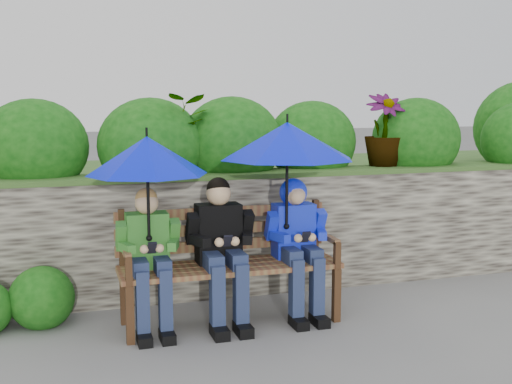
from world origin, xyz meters
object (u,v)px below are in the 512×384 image
object	(u,v)px
umbrella_right	(287,141)
umbrella_left	(147,156)
park_bench	(228,256)
boy_middle	(222,244)
boy_left	(149,252)
boy_right	(297,235)

from	to	relation	value
umbrella_right	umbrella_left	bearing A→B (deg)	-178.99
park_bench	umbrella_left	distance (m)	0.97
boy_middle	umbrella_right	xyz separation A→B (m)	(0.50, -0.01, 0.74)
umbrella_left	boy_left	bearing A→B (deg)	86.74
umbrella_left	umbrella_right	size ratio (longest dim) A/B	0.83
boy_left	boy_middle	xyz separation A→B (m)	(0.52, -0.01, 0.02)
boy_right	umbrella_left	distance (m)	1.28
boy_left	umbrella_left	distance (m)	0.68
park_bench	boy_right	xyz separation A→B (m)	(0.52, -0.06, 0.14)
boy_right	park_bench	bearing A→B (deg)	173.88
park_bench	boy_right	world-z (taller)	boy_right
boy_right	umbrella_right	world-z (taller)	umbrella_right
boy_right	umbrella_left	xyz separation A→B (m)	(-1.11, -0.04, 0.63)
boy_left	boy_middle	size ratio (longest dim) A/B	0.95
boy_middle	umbrella_right	distance (m)	0.89
park_bench	boy_middle	bearing A→B (deg)	-132.72
park_bench	umbrella_right	distance (m)	0.96
park_bench	boy_left	distance (m)	0.60
boy_middle	boy_right	bearing A→B (deg)	1.48
boy_left	umbrella_left	xyz separation A→B (m)	(-0.00, -0.03, 0.68)
boy_right	boy_middle	bearing A→B (deg)	-178.52
boy_middle	umbrella_left	size ratio (longest dim) A/B	1.29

